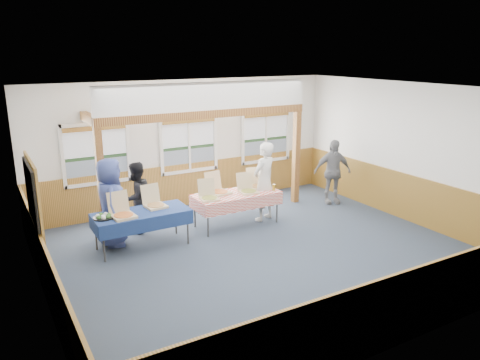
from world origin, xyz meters
The scene contains 31 objects.
floor centered at (0.00, 0.00, 0.00)m, with size 8.00×8.00×0.00m, color #262C3E.
ceiling centered at (0.00, 0.00, 3.20)m, with size 8.00×8.00×0.00m, color white.
wall_back centered at (0.00, 3.50, 1.60)m, with size 8.00×8.00×0.00m, color silver.
wall_front centered at (0.00, -3.50, 1.60)m, with size 8.00×8.00×0.00m, color silver.
wall_left centered at (-4.00, 0.00, 1.60)m, with size 8.00×8.00×0.00m, color silver.
wall_right centered at (4.00, 0.00, 1.60)m, with size 8.00×8.00×0.00m, color silver.
wainscot_back centered at (0.00, 3.48, 0.55)m, with size 7.98×0.05×1.10m, color brown.
wainscot_front centered at (0.00, -3.48, 0.55)m, with size 7.98×0.05×1.10m, color brown.
wainscot_left centered at (-3.98, 0.00, 0.55)m, with size 0.05×6.98×1.10m, color brown.
wainscot_right centered at (3.98, 0.00, 0.55)m, with size 0.05×6.98×1.10m, color brown.
cased_opening centered at (-3.96, 0.90, 1.05)m, with size 0.06×1.30×2.10m, color #363636.
window_left centered at (-2.30, 3.46, 1.68)m, with size 1.56×0.10×1.46m.
window_mid centered at (0.00, 3.46, 1.68)m, with size 1.56×0.10×1.46m.
window_right centered at (2.30, 3.46, 1.68)m, with size 1.56×0.10×1.46m.
post_left centered at (-2.50, 2.30, 1.20)m, with size 0.15×0.15×2.40m, color #592913.
post_right centered at (2.50, 2.30, 1.20)m, with size 0.15×0.15×2.40m, color #592913.
cross_beam centered at (0.00, 2.30, 2.49)m, with size 5.15×0.18×0.18m, color #592913.
table_left centered at (-1.96, 1.43, 0.70)m, with size 2.06×1.46×0.76m.
table_right centered at (0.32, 1.59, 0.70)m, with size 2.13×1.54×0.76m.
pizza_box_a centered at (-2.36, 1.32, 0.83)m, with size 0.47×0.55×0.46m.
pizza_box_b centered at (-1.61, 1.59, 0.82)m, with size 0.44×0.52×0.44m.
pizza_box_c centered at (-0.42, 1.49, 0.82)m, with size 0.45×0.52×0.42m.
pizza_box_d centered at (-0.04, 1.78, 0.83)m, with size 0.50×0.58×0.46m.
pizza_box_e centered at (0.57, 1.51, 0.82)m, with size 0.43×0.51×0.42m.
pizza_box_f centered at (0.98, 1.73, 0.82)m, with size 0.47×0.54×0.44m.
veggie_tray centered at (-2.71, 1.43, 0.79)m, with size 0.39×0.39×0.09m.
drink_glass centered at (1.17, 1.34, 0.83)m, with size 0.07×0.07×0.15m, color #A2761B.
woman_white centered at (1.05, 1.57, 0.93)m, with size 0.68×0.45×1.86m, color silver.
woman_black centered at (-1.78, 2.29, 0.79)m, with size 0.77×0.60×1.58m, color black.
man_blue centered at (-2.44, 1.87, 0.91)m, with size 0.89×0.58×1.83m, color #364487.
person_grey centered at (3.26, 1.75, 0.84)m, with size 0.99×0.41×1.69m, color gray.
Camera 1 is at (-4.63, -7.23, 3.89)m, focal length 35.00 mm.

